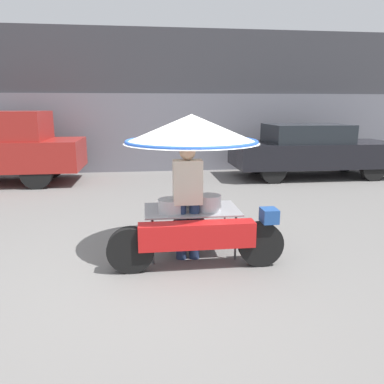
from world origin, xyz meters
The scene contains 5 objects.
ground_plane centered at (0.00, 0.00, 0.00)m, with size 36.00×36.00×0.00m, color slate.
shopfront_building centered at (0.00, 8.39, 2.14)m, with size 28.00×2.06×4.30m.
vendor_motorcycle_cart centered at (0.43, 0.44, 1.48)m, with size 2.25×1.81×1.93m.
vendor_person centered at (0.35, 0.31, 0.87)m, with size 0.38×0.22×1.56m.
parked_car centered at (4.57, 5.82, 0.80)m, with size 4.61×1.82×1.52m.
Camera 1 is at (-0.19, -4.45, 2.04)m, focal length 35.00 mm.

